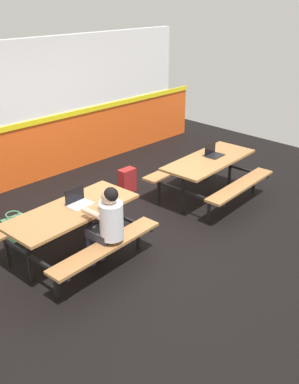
# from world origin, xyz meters

# --- Properties ---
(ground_plane) EXTENTS (10.00, 10.00, 0.02)m
(ground_plane) POSITION_xyz_m (0.00, 0.00, -0.01)
(ground_plane) COLOR black
(accent_backdrop) EXTENTS (8.00, 0.14, 2.60)m
(accent_backdrop) POSITION_xyz_m (0.00, 2.70, 1.25)
(accent_backdrop) COLOR #E55119
(accent_backdrop) RESTS_ON ground
(picnic_table_left) EXTENTS (1.86, 1.66, 0.74)m
(picnic_table_left) POSITION_xyz_m (-1.37, 0.02, 0.57)
(picnic_table_left) COLOR #9E6B3D
(picnic_table_left) RESTS_ON ground
(picnic_table_right) EXTENTS (1.86, 1.66, 0.74)m
(picnic_table_right) POSITION_xyz_m (1.37, -0.13, 0.57)
(picnic_table_right) COLOR #9E6B3D
(picnic_table_right) RESTS_ON ground
(student_nearer) EXTENTS (0.38, 0.53, 1.21)m
(student_nearer) POSITION_xyz_m (-1.24, -0.53, 0.71)
(student_nearer) COLOR #2D2D38
(student_nearer) RESTS_ON ground
(laptop_silver) EXTENTS (0.33, 0.24, 0.22)m
(laptop_silver) POSITION_xyz_m (-1.23, 0.07, 0.79)
(laptop_silver) COLOR silver
(laptop_silver) RESTS_ON picnic_table_left
(laptop_dark) EXTENTS (0.33, 0.24, 0.22)m
(laptop_dark) POSITION_xyz_m (1.54, -0.08, 0.79)
(laptop_dark) COLOR black
(laptop_dark) RESTS_ON picnic_table_right
(backpack_dark) EXTENTS (0.30, 0.22, 0.44)m
(backpack_dark) POSITION_xyz_m (0.56, 1.07, 0.22)
(backpack_dark) COLOR maroon
(backpack_dark) RESTS_ON ground
(tote_bag_bright) EXTENTS (0.34, 0.21, 0.43)m
(tote_bag_bright) POSITION_xyz_m (-1.72, 1.02, 0.19)
(tote_bag_bright) COLOR #3F724C
(tote_bag_bright) RESTS_ON ground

